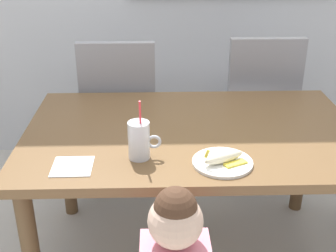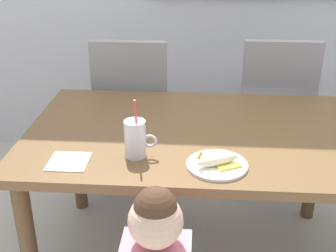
% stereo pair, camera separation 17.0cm
% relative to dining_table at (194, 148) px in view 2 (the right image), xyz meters
% --- Properties ---
extents(dining_table, '(1.47, 0.93, 0.71)m').
position_rel_dining_table_xyz_m(dining_table, '(0.00, 0.00, 0.00)').
color(dining_table, brown).
rests_on(dining_table, ground).
extents(dining_chair_left, '(0.44, 0.45, 0.96)m').
position_rel_dining_table_xyz_m(dining_chair_left, '(-0.37, 0.66, -0.08)').
color(dining_chair_left, gray).
rests_on(dining_chair_left, ground).
extents(dining_chair_right, '(0.44, 0.45, 0.96)m').
position_rel_dining_table_xyz_m(dining_chair_right, '(0.46, 0.72, -0.08)').
color(dining_chair_right, gray).
rests_on(dining_chair_right, ground).
extents(milk_cup, '(0.13, 0.08, 0.25)m').
position_rel_dining_table_xyz_m(milk_cup, '(-0.22, -0.25, 0.15)').
color(milk_cup, silver).
rests_on(milk_cup, dining_table).
extents(snack_plate, '(0.23, 0.23, 0.01)m').
position_rel_dining_table_xyz_m(snack_plate, '(0.09, -0.31, 0.09)').
color(snack_plate, white).
rests_on(snack_plate, dining_table).
extents(peeled_banana, '(0.18, 0.13, 0.07)m').
position_rel_dining_table_xyz_m(peeled_banana, '(0.09, -0.32, 0.12)').
color(peeled_banana, '#F4EAC6').
rests_on(peeled_banana, snack_plate).
extents(paper_napkin, '(0.15, 0.15, 0.00)m').
position_rel_dining_table_xyz_m(paper_napkin, '(-0.47, -0.32, 0.09)').
color(paper_napkin, white).
rests_on(paper_napkin, dining_table).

